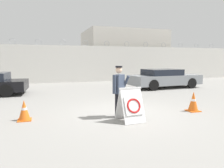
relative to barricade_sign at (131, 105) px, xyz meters
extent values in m
plane|color=gray|center=(0.13, 0.97, -0.51)|extent=(90.00, 90.00, 0.00)
cube|color=silver|center=(0.13, 12.12, 0.98)|extent=(36.00, 0.30, 3.00)
torus|color=gray|center=(-4.50, 12.12, 2.70)|extent=(0.47, 0.03, 0.47)
torus|color=gray|center=(-2.64, 12.12, 2.70)|extent=(0.47, 0.03, 0.47)
torus|color=gray|center=(-0.79, 12.12, 2.70)|extent=(0.47, 0.03, 0.47)
torus|color=gray|center=(1.06, 12.12, 2.70)|extent=(0.47, 0.03, 0.47)
torus|color=gray|center=(2.91, 12.12, 2.70)|extent=(0.47, 0.03, 0.47)
torus|color=gray|center=(4.77, 12.12, 2.70)|extent=(0.47, 0.03, 0.47)
torus|color=gray|center=(6.62, 12.12, 2.70)|extent=(0.47, 0.03, 0.47)
torus|color=gray|center=(8.47, 12.12, 2.70)|extent=(0.47, 0.03, 0.47)
torus|color=gray|center=(10.32, 12.12, 2.70)|extent=(0.47, 0.03, 0.47)
torus|color=gray|center=(12.18, 12.12, 2.70)|extent=(0.47, 0.03, 0.47)
torus|color=gray|center=(14.03, 12.12, 2.70)|extent=(0.47, 0.03, 0.47)
cube|color=beige|center=(6.29, 17.08, 1.96)|extent=(8.29, 6.35, 4.94)
cube|color=white|center=(0.01, -0.13, -0.02)|extent=(0.72, 0.46, 1.00)
cube|color=white|center=(-0.02, 0.24, -0.02)|extent=(0.72, 0.46, 1.00)
cube|color=white|center=(0.00, 0.06, 0.49)|extent=(0.73, 0.12, 0.05)
cube|color=white|center=(0.01, -0.17, 0.00)|extent=(0.57, 0.26, 0.53)
torus|color=red|center=(0.01, -0.18, 0.00)|extent=(0.46, 0.25, 0.44)
cylinder|color=black|center=(-0.26, 0.49, -0.12)|extent=(0.15, 0.15, 0.79)
cylinder|color=black|center=(-0.13, 0.61, -0.12)|extent=(0.15, 0.15, 0.79)
cube|color=#384256|center=(-0.20, 0.55, 0.58)|extent=(0.46, 0.43, 0.61)
sphere|color=#DBB293|center=(-0.20, 0.55, 1.03)|extent=(0.21, 0.21, 0.21)
cylinder|color=#384256|center=(-0.39, 0.38, 0.59)|extent=(0.09, 0.09, 0.58)
cylinder|color=#384256|center=(0.06, 0.64, 0.56)|extent=(0.28, 0.31, 0.56)
cylinder|color=black|center=(-0.20, 0.55, 1.13)|extent=(0.22, 0.22, 0.05)
cube|color=orange|center=(2.66, 0.47, -0.50)|extent=(0.42, 0.42, 0.03)
cone|color=orange|center=(2.66, 0.47, -0.14)|extent=(0.36, 0.36, 0.69)
cylinder|color=white|center=(2.66, 0.47, -0.11)|extent=(0.18, 0.18, 0.10)
cube|color=orange|center=(-3.10, 1.10, -0.50)|extent=(0.40, 0.40, 0.03)
cone|color=orange|center=(-3.10, 1.10, -0.18)|extent=(0.34, 0.34, 0.60)
cylinder|color=white|center=(-3.10, 1.10, -0.15)|extent=(0.17, 0.17, 0.08)
cylinder|color=black|center=(-4.22, 5.81, -0.19)|extent=(0.67, 0.25, 0.65)
cylinder|color=black|center=(-4.08, 7.63, -0.19)|extent=(0.67, 0.25, 0.65)
cylinder|color=black|center=(6.62, 7.54, -0.18)|extent=(0.68, 0.25, 0.67)
cylinder|color=black|center=(6.75, 5.77, -0.18)|extent=(0.68, 0.25, 0.67)
cylinder|color=black|center=(3.71, 7.33, -0.18)|extent=(0.68, 0.25, 0.67)
cylinder|color=black|center=(3.84, 5.56, -0.18)|extent=(0.68, 0.25, 0.67)
cube|color=gray|center=(5.23, 6.55, 0.03)|extent=(4.82, 2.23, 0.62)
cube|color=black|center=(5.00, 6.53, 0.53)|extent=(2.37, 1.86, 0.38)
camera|label=1|loc=(-2.58, -6.01, 1.37)|focal=35.00mm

